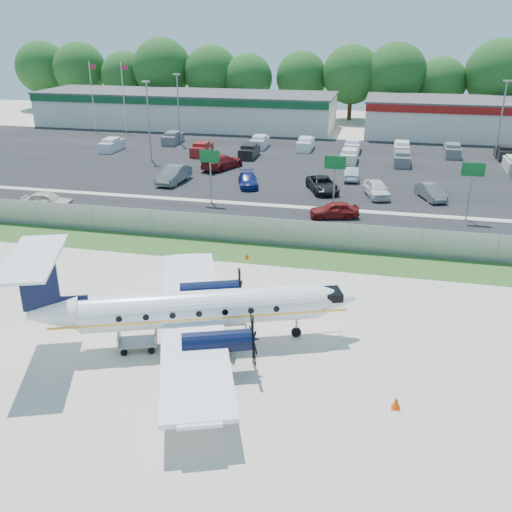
% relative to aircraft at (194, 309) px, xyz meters
% --- Properties ---
extents(ground, '(170.00, 170.00, 0.00)m').
position_rel_aircraft_xyz_m(ground, '(1.66, 0.72, -2.01)').
color(ground, beige).
rests_on(ground, ground).
extents(grass_verge, '(170.00, 4.00, 0.02)m').
position_rel_aircraft_xyz_m(grass_verge, '(1.66, 12.72, -2.00)').
color(grass_verge, '#2D561E').
rests_on(grass_verge, ground).
extents(access_road, '(170.00, 8.00, 0.02)m').
position_rel_aircraft_xyz_m(access_road, '(1.66, 19.72, -2.00)').
color(access_road, black).
rests_on(access_road, ground).
extents(parking_lot, '(170.00, 32.00, 0.02)m').
position_rel_aircraft_xyz_m(parking_lot, '(1.66, 40.72, -2.00)').
color(parking_lot, black).
rests_on(parking_lot, ground).
extents(perimeter_fence, '(120.00, 0.06, 1.99)m').
position_rel_aircraft_xyz_m(perimeter_fence, '(1.66, 14.72, -1.01)').
color(perimeter_fence, gray).
rests_on(perimeter_fence, ground).
extents(building_west, '(46.40, 12.40, 5.24)m').
position_rel_aircraft_xyz_m(building_west, '(-22.34, 62.70, 0.62)').
color(building_west, silver).
rests_on(building_west, ground).
extents(sign_left, '(1.80, 0.26, 5.00)m').
position_rel_aircraft_xyz_m(sign_left, '(-6.34, 23.63, 1.60)').
color(sign_left, gray).
rests_on(sign_left, ground).
extents(sign_mid, '(1.80, 0.26, 5.00)m').
position_rel_aircraft_xyz_m(sign_mid, '(4.66, 23.63, 1.60)').
color(sign_mid, gray).
rests_on(sign_mid, ground).
extents(sign_right, '(1.80, 0.26, 5.00)m').
position_rel_aircraft_xyz_m(sign_right, '(15.66, 23.63, 1.60)').
color(sign_right, gray).
rests_on(sign_right, ground).
extents(flagpole_west, '(1.06, 0.12, 10.00)m').
position_rel_aircraft_xyz_m(flagpole_west, '(-34.27, 55.72, 3.63)').
color(flagpole_west, white).
rests_on(flagpole_west, ground).
extents(flagpole_east, '(1.06, 0.12, 10.00)m').
position_rel_aircraft_xyz_m(flagpole_east, '(-29.27, 55.72, 3.63)').
color(flagpole_east, white).
rests_on(flagpole_east, ground).
extents(light_pole_nw, '(0.90, 0.35, 9.09)m').
position_rel_aircraft_xyz_m(light_pole_nw, '(-18.34, 38.72, 3.22)').
color(light_pole_nw, gray).
rests_on(light_pole_nw, ground).
extents(light_pole_sw, '(0.90, 0.35, 9.09)m').
position_rel_aircraft_xyz_m(light_pole_sw, '(-18.34, 48.72, 3.22)').
color(light_pole_sw, gray).
rests_on(light_pole_sw, ground).
extents(light_pole_se, '(0.90, 0.35, 9.09)m').
position_rel_aircraft_xyz_m(light_pole_se, '(21.66, 48.72, 3.22)').
color(light_pole_se, gray).
rests_on(light_pole_se, ground).
extents(tree_line, '(112.00, 6.00, 14.00)m').
position_rel_aircraft_xyz_m(tree_line, '(1.66, 74.72, -2.01)').
color(tree_line, '#184D16').
rests_on(tree_line, ground).
extents(aircraft, '(16.92, 16.47, 5.21)m').
position_rel_aircraft_xyz_m(aircraft, '(0.00, 0.00, 0.00)').
color(aircraft, white).
rests_on(aircraft, ground).
extents(pushback_tug, '(2.65, 2.33, 1.24)m').
position_rel_aircraft_xyz_m(pushback_tug, '(0.64, 3.78, -1.42)').
color(pushback_tug, white).
rests_on(pushback_tug, ground).
extents(baggage_cart_near, '(2.18, 1.73, 1.00)m').
position_rel_aircraft_xyz_m(baggage_cart_near, '(-2.62, -1.12, -1.55)').
color(baggage_cart_near, gray).
rests_on(baggage_cart_near, ground).
extents(baggage_cart_far, '(2.06, 1.33, 1.04)m').
position_rel_aircraft_xyz_m(baggage_cart_far, '(1.21, -0.61, -1.53)').
color(baggage_cart_far, gray).
rests_on(baggage_cart_far, ground).
extents(cone_nose, '(0.40, 0.40, 0.57)m').
position_rel_aircraft_xyz_m(cone_nose, '(9.96, -3.12, -1.74)').
color(cone_nose, '#FF4A08').
rests_on(cone_nose, ground).
extents(cone_port_wing, '(0.33, 0.33, 0.47)m').
position_rel_aircraft_xyz_m(cone_port_wing, '(2.96, -4.19, -1.79)').
color(cone_port_wing, '#FF4A08').
rests_on(cone_port_wing, ground).
extents(cone_starboard_wing, '(0.33, 0.33, 0.47)m').
position_rel_aircraft_xyz_m(cone_starboard_wing, '(-0.08, 11.53, -1.79)').
color(cone_starboard_wing, '#FF4A08').
rests_on(cone_starboard_wing, ground).
extents(road_car_west, '(4.58, 2.21, 1.51)m').
position_rel_aircraft_xyz_m(road_car_west, '(-19.83, 18.86, -2.01)').
color(road_car_west, beige).
rests_on(road_car_west, ground).
extents(road_car_mid, '(4.38, 2.67, 1.39)m').
position_rel_aircraft_xyz_m(road_car_mid, '(4.93, 21.87, -2.01)').
color(road_car_mid, maroon).
rests_on(road_car_mid, ground).
extents(parked_car_a, '(2.26, 5.33, 1.71)m').
position_rel_aircraft_xyz_m(parked_car_a, '(-12.09, 29.60, -2.01)').
color(parked_car_a, '#595B5E').
rests_on(parked_car_a, ground).
extents(parked_car_b, '(3.08, 4.79, 1.29)m').
position_rel_aircraft_xyz_m(parked_car_b, '(-4.39, 29.86, -2.01)').
color(parked_car_b, navy).
rests_on(parked_car_b, ground).
extents(parked_car_c, '(4.07, 5.62, 1.42)m').
position_rel_aircraft_xyz_m(parked_car_c, '(3.04, 29.71, -2.01)').
color(parked_car_c, black).
rests_on(parked_car_c, ground).
extents(parked_car_d, '(3.00, 4.85, 1.54)m').
position_rel_aircraft_xyz_m(parked_car_d, '(8.19, 29.02, -2.01)').
color(parked_car_d, silver).
rests_on(parked_car_d, ground).
extents(parked_car_e, '(2.98, 4.57, 1.42)m').
position_rel_aircraft_xyz_m(parked_car_e, '(13.09, 29.32, -2.01)').
color(parked_car_e, '#595B5E').
rests_on(parked_car_e, ground).
extents(parked_car_f, '(4.30, 6.04, 1.63)m').
position_rel_aircraft_xyz_m(parked_car_f, '(-8.97, 36.44, -2.01)').
color(parked_car_f, maroon).
rests_on(parked_car_f, ground).
extents(parked_car_g, '(1.81, 4.19, 1.34)m').
position_rel_aircraft_xyz_m(parked_car_g, '(5.39, 34.87, -2.01)').
color(parked_car_g, silver).
rests_on(parked_car_g, ground).
extents(far_parking_rows, '(56.00, 10.00, 1.60)m').
position_rel_aircraft_xyz_m(far_parking_rows, '(1.66, 45.72, -2.01)').
color(far_parking_rows, gray).
rests_on(far_parking_rows, ground).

